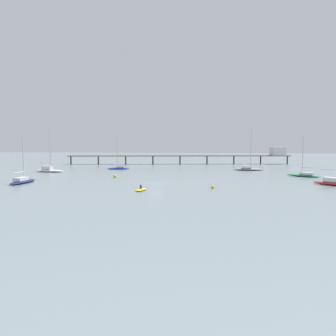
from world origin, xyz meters
The scene contains 11 objects.
ground_plane centered at (0.00, 0.00, 0.00)m, with size 400.00×400.00×0.00m, color gray.
pier centered at (18.65, 60.52, 3.98)m, with size 85.59×16.01×6.55m.
sailboat_red centered at (34.37, 1.68, 0.77)m, with size 7.51×7.44×13.38m.
sailboat_blue centered at (-16.79, 31.56, 0.66)m, with size 6.95×3.46×10.58m.
sailboat_white centered at (-33.63, 20.48, 0.74)m, with size 9.05×3.29×11.74m.
sailboat_gray centered at (22.61, 32.89, 0.66)m, with size 8.95×2.64×12.60m.
sailboat_green centered at (33.48, 16.93, 0.59)m, with size 7.48×6.39×9.88m.
sailboat_navy centered at (-26.73, -2.60, 0.60)m, with size 2.41×8.08×10.19m.
dinghy_yellow centered at (-0.99, -9.18, 0.20)m, with size 2.00×3.22×1.14m.
mooring_buoy_outer centered at (-11.22, 9.38, 0.37)m, with size 0.74×0.74×0.74m, color yellow.
mooring_buoy_inner centered at (11.16, -5.15, 0.30)m, with size 0.59×0.59×0.59m, color yellow.
Camera 1 is at (9.87, -58.95, 7.98)m, focal length 32.34 mm.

